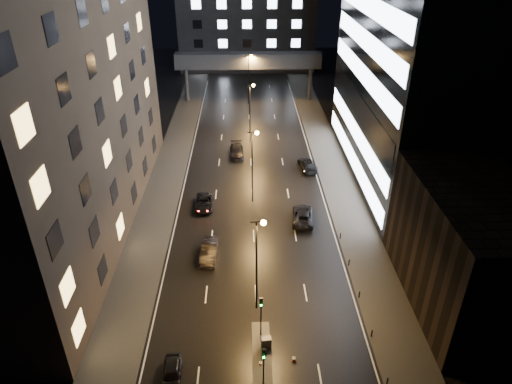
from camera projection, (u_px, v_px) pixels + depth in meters
ground at (251, 162)px, 71.88m from camera, size 160.00×160.00×0.00m
sidewalk_left at (167, 178)px, 67.23m from camera, size 5.00×110.00×0.15m
sidewalk_right at (335, 175)px, 67.80m from camera, size 5.00×110.00×0.15m
building_left at (37, 60)px, 47.52m from camera, size 15.00×48.00×40.00m
building_right_low at (470, 248)px, 42.50m from camera, size 10.00×18.00×12.00m
building_right_glass at (447, 14)px, 57.76m from camera, size 20.00×36.00×45.00m
building_far at (247, 17)px, 115.88m from camera, size 34.00×14.00×25.00m
skybridge at (248, 61)px, 93.71m from camera, size 30.00×3.00×10.00m
median_island at (262, 358)px, 38.94m from camera, size 1.60×8.00×0.15m
traffic_signal_near at (261, 310)px, 39.59m from camera, size 0.28×0.34×4.40m
traffic_signal_far at (264, 362)px, 34.83m from camera, size 0.28×0.34×4.40m
bollard_row at (365, 314)px, 42.88m from camera, size 0.12×25.12×0.90m
streetlight_near at (258, 254)px, 40.92m from camera, size 1.45×0.50×10.15m
streetlight_mid_a at (253, 158)px, 58.25m from camera, size 1.45×0.50×10.15m
streetlight_mid_b at (251, 106)px, 75.57m from camera, size 1.45×0.50×10.15m
streetlight_far at (249, 73)px, 92.90m from camera, size 1.45×0.50×10.15m
car_away_a at (172, 374)px, 36.84m from camera, size 1.86×3.98×1.32m
car_away_b at (209, 251)px, 50.62m from camera, size 1.97×5.05×1.64m
car_away_c at (204, 203)px, 59.83m from camera, size 2.32×4.93×1.36m
car_away_d at (237, 151)px, 73.62m from camera, size 2.40×5.46×1.56m
car_toward_a at (303, 215)px, 57.05m from camera, size 3.13×5.77×1.54m
car_toward_b at (307, 165)px, 69.35m from camera, size 2.72×5.43×1.51m
utility_cabinet at (266, 343)px, 39.56m from camera, size 0.93×0.64×1.08m
cone_a at (261, 363)px, 38.17m from camera, size 0.36×0.36×0.57m
cone_b at (294, 359)px, 38.58m from camera, size 0.46×0.46×0.56m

